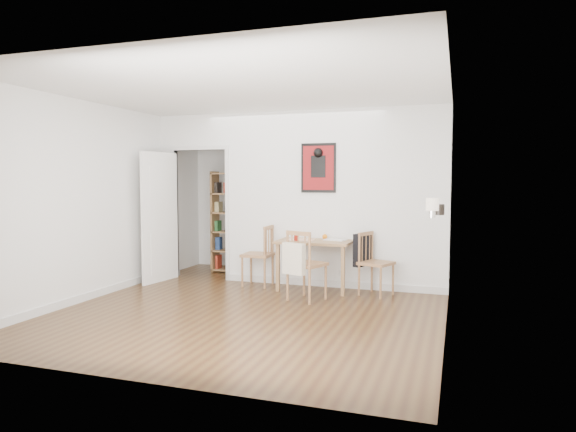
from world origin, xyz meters
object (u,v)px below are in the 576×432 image
(chair_left, at_px, (258,255))
(chair_front, at_px, (306,265))
(ceramic_jar_a, at_px, (440,210))
(bookshelf, at_px, (233,223))
(dining_table, at_px, (315,246))
(notebook, at_px, (335,240))
(ceramic_jar_b, at_px, (441,210))
(fireplace, at_px, (440,262))
(orange_fruit, at_px, (325,237))
(chair_right, at_px, (375,263))
(red_glass, at_px, (297,237))
(mantel_lamp, at_px, (432,206))

(chair_left, relative_size, chair_front, 0.98)
(ceramic_jar_a, bearing_deg, bookshelf, 154.25)
(dining_table, height_order, ceramic_jar_a, ceramic_jar_a)
(notebook, bearing_deg, ceramic_jar_a, -29.17)
(ceramic_jar_b, bearing_deg, dining_table, 161.99)
(chair_front, distance_m, fireplace, 1.70)
(dining_table, height_order, bookshelf, bookshelf)
(dining_table, xyz_separation_m, orange_fruit, (0.10, 0.15, 0.12))
(chair_right, height_order, bookshelf, bookshelf)
(red_glass, height_order, ceramic_jar_b, ceramic_jar_b)
(bookshelf, distance_m, orange_fruit, 1.98)
(chair_front, bearing_deg, ceramic_jar_a, -1.89)
(fireplace, bearing_deg, mantel_lamp, -102.58)
(fireplace, distance_m, orange_fruit, 1.92)
(bookshelf, height_order, red_glass, bookshelf)
(dining_table, distance_m, mantel_lamp, 2.16)
(ceramic_jar_a, bearing_deg, notebook, 150.83)
(red_glass, bearing_deg, chair_right, 2.57)
(fireplace, bearing_deg, chair_front, 173.65)
(bookshelf, relative_size, orange_fruit, 22.71)
(chair_left, height_order, red_glass, chair_left)
(chair_right, relative_size, red_glass, 9.42)
(dining_table, bearing_deg, ceramic_jar_a, -22.62)
(chair_right, distance_m, ceramic_jar_a, 1.32)
(orange_fruit, height_order, notebook, orange_fruit)
(chair_left, bearing_deg, chair_front, -35.02)
(dining_table, bearing_deg, chair_front, -84.85)
(chair_right, height_order, fireplace, fireplace)
(dining_table, xyz_separation_m, chair_left, (-0.89, 0.00, -0.18))
(chair_left, xyz_separation_m, red_glass, (0.65, -0.13, 0.31))
(bookshelf, relative_size, ceramic_jar_a, 13.32)
(chair_left, distance_m, bookshelf, 1.31)
(chair_front, bearing_deg, dining_table, 95.15)
(chair_front, relative_size, orange_fruit, 12.22)
(orange_fruit, distance_m, mantel_lamp, 2.13)
(ceramic_jar_a, bearing_deg, chair_right, 143.23)
(chair_right, xyz_separation_m, ceramic_jar_b, (0.86, -0.48, 0.77))
(chair_left, distance_m, fireplace, 2.77)
(chair_right, distance_m, red_glass, 1.15)
(orange_fruit, xyz_separation_m, mantel_lamp, (1.56, -1.36, 0.54))
(chair_left, height_order, notebook, chair_left)
(bookshelf, xyz_separation_m, orange_fruit, (1.81, -0.79, -0.10))
(chair_right, bearing_deg, mantel_lamp, -54.94)
(mantel_lamp, height_order, ceramic_jar_a, mantel_lamp)
(mantel_lamp, bearing_deg, chair_front, 161.20)
(red_glass, relative_size, notebook, 0.31)
(bookshelf, xyz_separation_m, red_glass, (1.47, -1.07, -0.09))
(red_glass, height_order, mantel_lamp, mantel_lamp)
(red_glass, bearing_deg, ceramic_jar_b, -12.40)
(notebook, bearing_deg, chair_right, -16.01)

